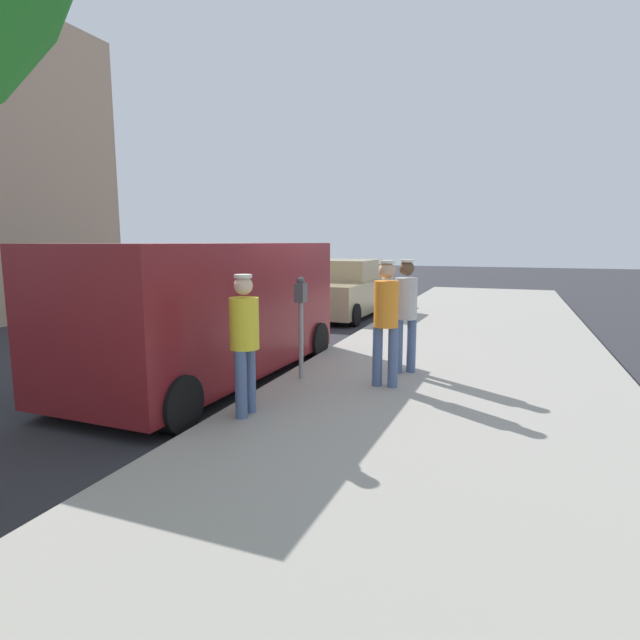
{
  "coord_description": "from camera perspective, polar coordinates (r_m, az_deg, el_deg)",
  "views": [
    {
      "loc": [
        4.2,
        -7.63,
        2.17
      ],
      "look_at": [
        1.65,
        -0.75,
        1.05
      ],
      "focal_mm": 28.76,
      "sensor_mm": 36.0,
      "label": 1
    }
  ],
  "objects": [
    {
      "name": "ground_plane",
      "position": [
        8.97,
        -8.28,
        -5.41
      ],
      "size": [
        80.0,
        80.0,
        0.0
      ],
      "primitive_type": "plane",
      "color": "#2D2D33"
    },
    {
      "name": "sidewalk_slab",
      "position": [
        7.94,
        14.67,
        -6.9
      ],
      "size": [
        5.0,
        32.0,
        0.15
      ],
      "primitive_type": "cube",
      "color": "#9E998E",
      "rests_on": "ground"
    },
    {
      "name": "parking_meter_near",
      "position": [
        7.51,
        -2.15,
        1.11
      ],
      "size": [
        0.14,
        0.18,
        1.52
      ],
      "color": "gray",
      "rests_on": "sidewalk_slab"
    },
    {
      "name": "pedestrian_in_orange",
      "position": [
        7.14,
        7.35,
        0.59
      ],
      "size": [
        0.36,
        0.34,
        1.77
      ],
      "color": "#4C608C",
      "rests_on": "sidewalk_slab"
    },
    {
      "name": "pedestrian_in_yellow",
      "position": [
        5.97,
        -8.41,
        -1.77
      ],
      "size": [
        0.34,
        0.36,
        1.66
      ],
      "color": "#4C608C",
      "rests_on": "sidewalk_slab"
    },
    {
      "name": "pedestrian_in_gray",
      "position": [
        7.98,
        9.52,
        1.31
      ],
      "size": [
        0.34,
        0.34,
        1.76
      ],
      "color": "#4C608C",
      "rests_on": "sidewalk_slab"
    },
    {
      "name": "parked_van",
      "position": [
        8.12,
        -12.25,
        1.3
      ],
      "size": [
        2.28,
        5.26,
        2.15
      ],
      "color": "maroon",
      "rests_on": "ground"
    },
    {
      "name": "parked_sedan_ahead",
      "position": [
        15.12,
        2.76,
        3.27
      ],
      "size": [
        2.08,
        4.46,
        1.65
      ],
      "color": "tan",
      "rests_on": "ground"
    }
  ]
}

